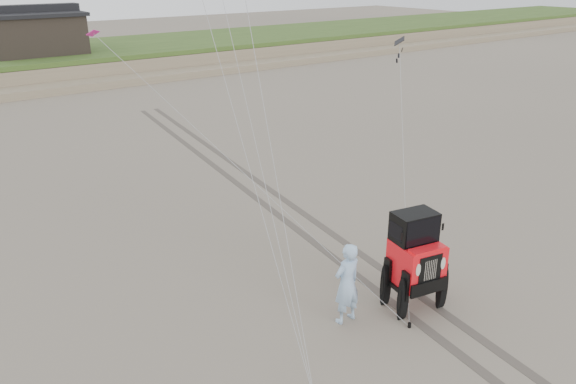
% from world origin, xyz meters
% --- Properties ---
extents(ground, '(160.00, 160.00, 0.00)m').
position_xyz_m(ground, '(0.00, 0.00, 0.00)').
color(ground, '#6B6054').
rests_on(ground, ground).
extents(dune_ridge, '(160.00, 14.25, 1.73)m').
position_xyz_m(dune_ridge, '(0.00, 37.50, 0.82)').
color(dune_ridge, '#7A6B54').
rests_on(dune_ridge, ground).
extents(cabin, '(6.40, 5.40, 3.35)m').
position_xyz_m(cabin, '(2.00, 37.00, 3.24)').
color(cabin, black).
rests_on(cabin, dune_ridge).
extents(jeep, '(3.17, 5.45, 1.90)m').
position_xyz_m(jeep, '(0.87, 0.52, 0.95)').
color(jeep, '#FC121B').
rests_on(jeep, ground).
extents(man, '(0.72, 0.48, 1.96)m').
position_xyz_m(man, '(-0.80, 1.05, 0.98)').
color(man, '#97BAEA').
rests_on(man, ground).
extents(stake_aux, '(0.08, 0.08, 0.12)m').
position_xyz_m(stake_aux, '(0.17, -0.03, 0.06)').
color(stake_aux, black).
rests_on(stake_aux, ground).
extents(tire_tracks, '(5.22, 29.74, 0.01)m').
position_xyz_m(tire_tracks, '(2.00, 8.00, 0.00)').
color(tire_tracks, '#4C443D').
rests_on(tire_tracks, ground).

